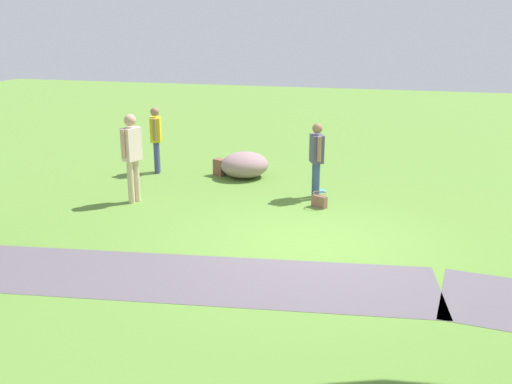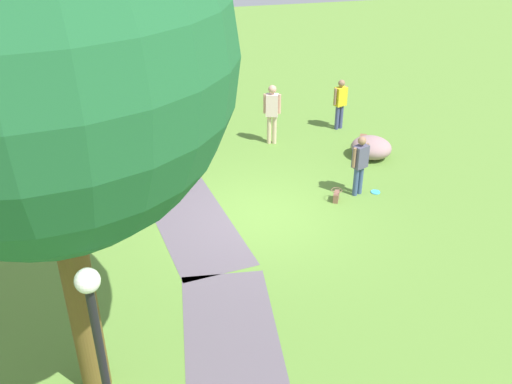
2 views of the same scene
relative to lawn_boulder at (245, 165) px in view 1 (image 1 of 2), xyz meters
The scene contains 9 objects.
ground_plane 4.56m from the lawn_boulder, 121.15° to the left, with size 48.00×48.00×0.00m, color #5C8735.
footpath_segment_mid 5.76m from the lawn_boulder, 94.33° to the left, with size 8.16×2.79×0.01m.
lawn_boulder is the anchor object (origin of this frame).
woman_with_handbag 2.36m from the lawn_boulder, 147.83° to the left, with size 0.36×0.49×1.59m.
man_near_boulder 2.30m from the lawn_boulder, ahead, with size 0.35×0.50×1.61m.
passerby_on_path 3.10m from the lawn_boulder, 57.36° to the left, with size 0.35×0.50×1.82m.
handbag_on_grass 2.82m from the lawn_boulder, 138.91° to the left, with size 0.37×0.37×0.31m.
backpack_by_boulder 0.64m from the lawn_boulder, ahead, with size 0.34×0.34×0.40m.
frisbee_on_grass 2.11m from the lawn_boulder, 160.06° to the left, with size 0.24×0.24×0.02m.
Camera 1 is at (-1.54, 8.96, 3.58)m, focal length 40.60 mm.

